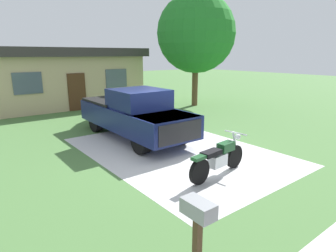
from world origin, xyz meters
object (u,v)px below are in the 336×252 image
(shade_tree, at_px, (196,33))
(neighbor_house, at_px, (61,76))
(motorcycle, at_px, (219,158))
(pickup_truck, at_px, (133,113))
(mailbox, at_px, (198,220))

(shade_tree, distance_m, neighbor_house, 8.77)
(motorcycle, bearing_deg, neighbor_house, 88.13)
(pickup_truck, distance_m, neighbor_house, 9.23)
(mailbox, relative_size, shade_tree, 0.19)
(motorcycle, xyz_separation_m, neighbor_house, (0.45, 13.70, 1.32))
(motorcycle, relative_size, neighbor_house, 0.23)
(pickup_truck, height_order, neighbor_house, neighbor_house)
(pickup_truck, relative_size, neighbor_house, 0.59)
(motorcycle, bearing_deg, pickup_truck, 88.53)
(motorcycle, height_order, neighbor_house, neighbor_house)
(neighbor_house, bearing_deg, shade_tree, -40.11)
(pickup_truck, height_order, shade_tree, shade_tree)
(motorcycle, height_order, mailbox, mailbox)
(pickup_truck, bearing_deg, shade_tree, 29.22)
(shade_tree, bearing_deg, mailbox, -132.88)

